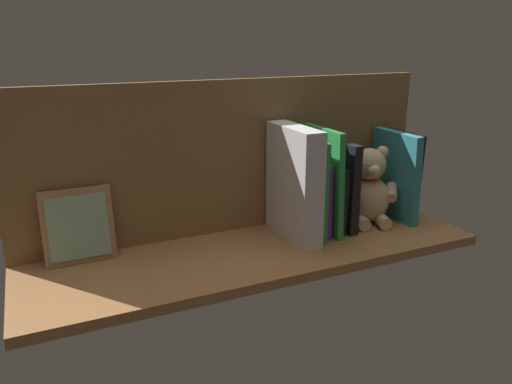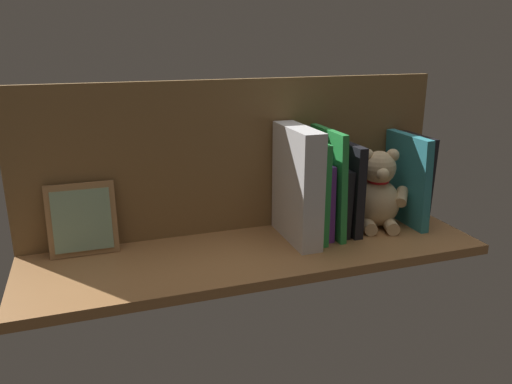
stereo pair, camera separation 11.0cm
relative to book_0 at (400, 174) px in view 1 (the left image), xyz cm
name	(u,v)px [view 1 (the left image)]	position (x,y,z in cm)	size (l,w,h in cm)	color
ground_plane	(256,253)	(44.70, 5.35, -12.34)	(103.65, 31.40, 2.20)	#9E6B3D
shelf_back_panel	(233,157)	(44.70, -8.10, 7.23)	(103.65, 1.50, 36.94)	olive
book_0	(400,174)	(0.00, 0.00, 0.00)	(2.61, 13.89, 22.48)	black
book_1	(395,175)	(2.88, 1.60, 0.30)	(2.15, 17.09, 23.09)	teal
teddy_bear	(368,189)	(11.18, 1.54, -2.46)	(15.37, 15.12, 19.96)	#D1B284
book_2	(338,184)	(19.95, 0.84, -0.20)	(2.22, 15.57, 22.09)	black
book_3	(328,196)	(22.69, 0.43, -3.00)	(2.25, 14.75, 16.49)	black
book_4	(322,180)	(25.09, 1.44, 1.61)	(1.56, 16.77, 25.71)	green
book_5	(312,195)	(27.28, 0.66, -2.12)	(1.82, 15.21, 18.24)	purple
book_6	(306,186)	(29.67, 1.61, 0.62)	(1.96, 17.11, 23.73)	green
dictionary_thick_white	(294,183)	(33.73, 2.73, 2.21)	(5.17, 19.15, 26.90)	silver
picture_frame_leaning	(78,226)	(81.60, -4.60, -3.32)	(14.66, 4.11, 16.06)	#A87A4C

